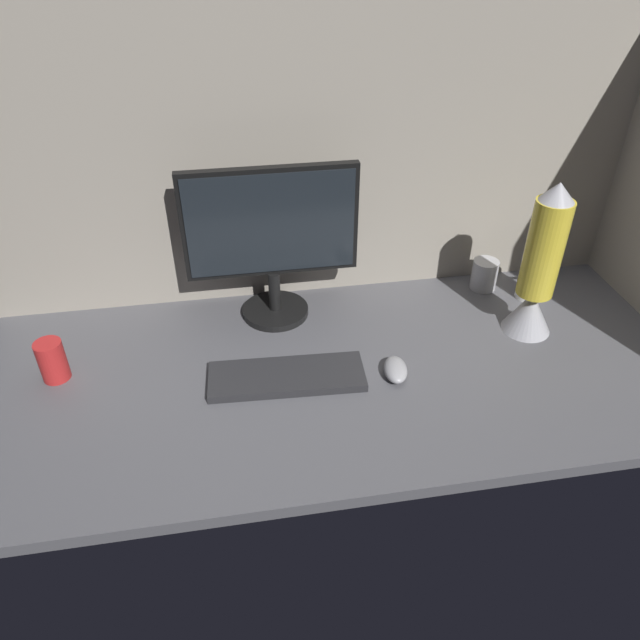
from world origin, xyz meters
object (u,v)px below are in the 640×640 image
Objects in this scene: mug_steel at (484,275)px; mug_ceramic_white at (532,278)px; monitor at (271,237)px; lava_lamp at (538,273)px; keyboard at (287,376)px; mug_red_plastic at (52,361)px; mouse at (395,370)px.

mug_ceramic_white is at bearing -31.52° from mug_steel.
lava_lamp is (64.85, -18.86, -6.00)cm from monitor.
mug_ceramic_white is at bearing 62.64° from lava_lamp.
mug_steel is 0.71× the size of mug_ceramic_white.
monitor is 36.36cm from keyboard.
mug_ceramic_white reaches higher than mug_red_plastic.
keyboard is 69.15cm from mug_steel.
monitor is 1.08× the size of lava_lamp.
monitor is at bearing 92.47° from keyboard.
mug_ceramic_white is (126.94, 14.32, 1.15)cm from mug_red_plastic.
monitor is 60.46cm from mug_red_plastic.
mug_red_plastic reaches higher than keyboard.
mouse is (25.94, -2.65, 0.70)cm from keyboard.
mug_red_plastic is 127.75cm from mug_ceramic_white.
mouse is 54.17cm from mug_ceramic_white.
keyboard is 76.83cm from mug_ceramic_white.
mug_steel is 25.14cm from lava_lamp.
mug_ceramic_white is (46.73, 27.02, 4.61)cm from mouse.
mouse is 44.01cm from lava_lamp.
mouse is at bearing -50.70° from monitor.
mug_red_plastic is (-115.93, -21.08, 0.71)cm from mug_steel.
mug_steel is at bearing 148.48° from mug_ceramic_white.
keyboard is at bearing -90.59° from monitor.
lava_lamp reaches higher than mouse.
keyboard is 67.88cm from lava_lamp.
monitor is at bearing -177.72° from mug_steel.
keyboard is 3.58× the size of mug_red_plastic.
mug_steel is 0.86× the size of mug_red_plastic.
keyboard is at bearing -153.22° from mug_steel.
mug_ceramic_white reaches higher than keyboard.
mug_ceramic_white is 0.30× the size of lava_lamp.
lava_lamp reaches higher than mug_ceramic_white.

